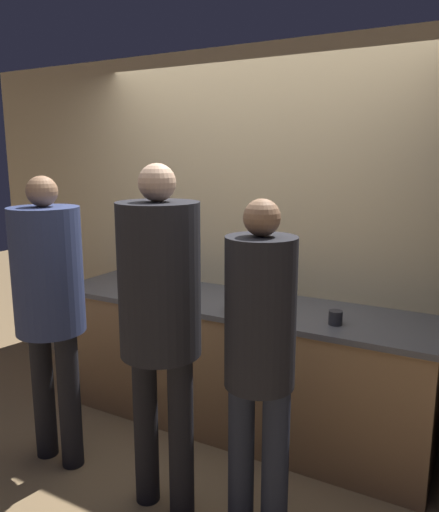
{
  "coord_description": "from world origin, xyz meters",
  "views": [
    {
      "loc": [
        1.47,
        -2.49,
        1.86
      ],
      "look_at": [
        0.0,
        0.16,
        1.25
      ],
      "focal_mm": 35.0,
      "sensor_mm": 36.0,
      "label": 1
    }
  ],
  "objects_px": {
    "fruit_bowl": "(255,306)",
    "bottle_green": "(245,283)",
    "person_left": "(49,292)",
    "utensil_crock": "(275,291)",
    "person_right": "(260,348)",
    "cup_black": "(335,318)",
    "cup_blue": "(252,291)",
    "person_center": "(160,305)"
  },
  "relations": [
    {
      "from": "person_left",
      "to": "person_center",
      "type": "bearing_deg",
      "value": -2.31
    },
    {
      "from": "person_left",
      "to": "cup_black",
      "type": "bearing_deg",
      "value": 27.49
    },
    {
      "from": "person_center",
      "to": "fruit_bowl",
      "type": "xyz_separation_m",
      "value": [
        0.16,
        0.78,
        -0.19
      ]
    },
    {
      "from": "utensil_crock",
      "to": "fruit_bowl",
      "type": "bearing_deg",
      "value": -90.38
    },
    {
      "from": "person_left",
      "to": "cup_blue",
      "type": "bearing_deg",
      "value": 51.62
    },
    {
      "from": "person_right",
      "to": "cup_black",
      "type": "relative_size",
      "value": 20.31
    },
    {
      "from": "cup_black",
      "to": "person_center",
      "type": "bearing_deg",
      "value": -129.53
    },
    {
      "from": "person_center",
      "to": "cup_black",
      "type": "relative_size",
      "value": 22.12
    },
    {
      "from": "person_left",
      "to": "fruit_bowl",
      "type": "distance_m",
      "value": 1.24
    },
    {
      "from": "bottle_green",
      "to": "cup_blue",
      "type": "distance_m",
      "value": 0.17
    },
    {
      "from": "fruit_bowl",
      "to": "person_center",
      "type": "bearing_deg",
      "value": -101.42
    },
    {
      "from": "person_right",
      "to": "cup_blue",
      "type": "xyz_separation_m",
      "value": [
        -0.52,
        1.01,
        -0.04
      ]
    },
    {
      "from": "bottle_green",
      "to": "cup_blue",
      "type": "height_order",
      "value": "bottle_green"
    },
    {
      "from": "utensil_crock",
      "to": "cup_blue",
      "type": "distance_m",
      "value": 0.16
    },
    {
      "from": "person_center",
      "to": "person_right",
      "type": "distance_m",
      "value": 0.54
    },
    {
      "from": "utensil_crock",
      "to": "person_right",
      "type": "bearing_deg",
      "value": -70.84
    },
    {
      "from": "fruit_bowl",
      "to": "cup_black",
      "type": "height_order",
      "value": "fruit_bowl"
    },
    {
      "from": "person_center",
      "to": "cup_blue",
      "type": "distance_m",
      "value": 1.08
    },
    {
      "from": "utensil_crock",
      "to": "bottle_green",
      "type": "height_order",
      "value": "utensil_crock"
    },
    {
      "from": "person_center",
      "to": "utensil_crock",
      "type": "height_order",
      "value": "person_center"
    },
    {
      "from": "person_left",
      "to": "bottle_green",
      "type": "bearing_deg",
      "value": 58.58
    },
    {
      "from": "fruit_bowl",
      "to": "cup_blue",
      "type": "distance_m",
      "value": 0.33
    },
    {
      "from": "fruit_bowl",
      "to": "cup_black",
      "type": "bearing_deg",
      "value": 2.44
    },
    {
      "from": "person_center",
      "to": "fruit_bowl",
      "type": "distance_m",
      "value": 0.82
    },
    {
      "from": "person_center",
      "to": "cup_black",
      "type": "xyz_separation_m",
      "value": [
        0.66,
        0.8,
        -0.19
      ]
    },
    {
      "from": "fruit_bowl",
      "to": "cup_black",
      "type": "relative_size",
      "value": 4.54
    },
    {
      "from": "person_left",
      "to": "person_right",
      "type": "bearing_deg",
      "value": 0.94
    },
    {
      "from": "bottle_green",
      "to": "cup_black",
      "type": "xyz_separation_m",
      "value": [
        0.77,
        -0.39,
        -0.02
      ]
    },
    {
      "from": "cup_blue",
      "to": "fruit_bowl",
      "type": "bearing_deg",
      "value": -61.61
    },
    {
      "from": "fruit_bowl",
      "to": "bottle_green",
      "type": "height_order",
      "value": "bottle_green"
    },
    {
      "from": "cup_black",
      "to": "utensil_crock",
      "type": "bearing_deg",
      "value": 149.98
    },
    {
      "from": "person_center",
      "to": "cup_black",
      "type": "height_order",
      "value": "person_center"
    },
    {
      "from": "person_left",
      "to": "bottle_green",
      "type": "relative_size",
      "value": 11.29
    },
    {
      "from": "person_center",
      "to": "utensil_crock",
      "type": "distance_m",
      "value": 1.12
    },
    {
      "from": "person_left",
      "to": "utensil_crock",
      "type": "bearing_deg",
      "value": 47.34
    },
    {
      "from": "person_left",
      "to": "person_center",
      "type": "distance_m",
      "value": 0.82
    },
    {
      "from": "utensil_crock",
      "to": "cup_blue",
      "type": "bearing_deg",
      "value": -170.85
    },
    {
      "from": "person_left",
      "to": "person_center",
      "type": "relative_size",
      "value": 0.96
    },
    {
      "from": "person_right",
      "to": "fruit_bowl",
      "type": "relative_size",
      "value": 4.47
    },
    {
      "from": "person_left",
      "to": "cup_blue",
      "type": "height_order",
      "value": "person_left"
    },
    {
      "from": "person_left",
      "to": "bottle_green",
      "type": "height_order",
      "value": "person_left"
    },
    {
      "from": "cup_black",
      "to": "person_right",
      "type": "bearing_deg",
      "value": -100.74
    }
  ]
}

